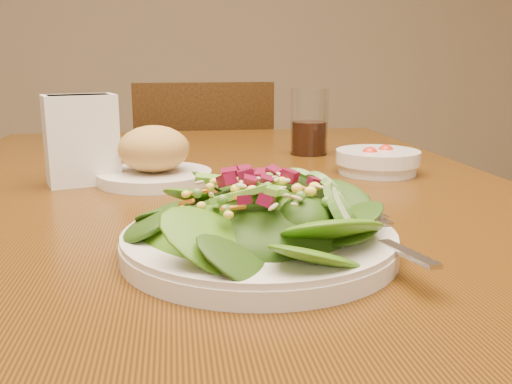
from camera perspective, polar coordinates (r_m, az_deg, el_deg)
The scene contains 7 objects.
dining_table at distance 0.81m, azimuth -3.89°, elevation -7.20°, with size 0.90×1.40×0.75m.
chair_far at distance 1.75m, azimuth -5.32°, elevation -2.47°, with size 0.41×0.42×0.87m.
salad_plate at distance 0.54m, azimuth 1.28°, elevation -3.36°, with size 0.27×0.26×0.08m.
bread_plate at distance 0.86m, azimuth -10.14°, elevation 3.22°, with size 0.17×0.17×0.09m.
tomato_bowl at distance 0.94m, azimuth 12.05°, elevation 3.03°, with size 0.13×0.13×0.04m.
drinking_glass at distance 1.11m, azimuth 5.34°, elevation 6.55°, with size 0.07×0.07×0.13m.
napkin_holder at distance 0.87m, azimuth -17.06°, elevation 5.25°, with size 0.11×0.08×0.13m.
Camera 1 is at (-0.06, -0.76, 0.93)m, focal length 40.00 mm.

